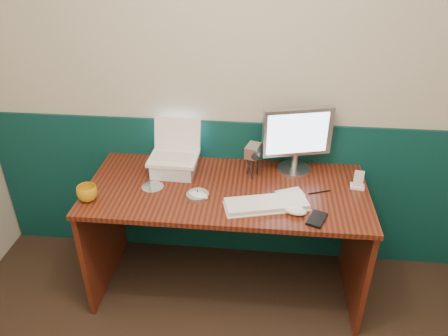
# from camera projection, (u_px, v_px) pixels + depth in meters

# --- Properties ---
(back_wall) EXTENTS (3.50, 0.04, 2.50)m
(back_wall) POSITION_uv_depth(u_px,v_px,m) (259.00, 83.00, 2.53)
(back_wall) COLOR beige
(back_wall) RESTS_ON ground
(wainscot) EXTENTS (3.48, 0.02, 1.00)m
(wainscot) POSITION_uv_depth(u_px,v_px,m) (254.00, 192.00, 2.90)
(wainscot) COLOR #073334
(wainscot) RESTS_ON ground
(desk) EXTENTS (1.60, 0.70, 0.75)m
(desk) POSITION_uv_depth(u_px,v_px,m) (226.00, 239.00, 2.67)
(desk) COLOR #39130A
(desk) RESTS_ON ground
(laptop_riser) EXTENTS (0.25, 0.21, 0.09)m
(laptop_riser) POSITION_uv_depth(u_px,v_px,m) (174.00, 166.00, 2.61)
(laptop_riser) COLOR silver
(laptop_riser) RESTS_ON desk
(laptop) EXTENTS (0.29, 0.22, 0.24)m
(laptop) POSITION_uv_depth(u_px,v_px,m) (172.00, 143.00, 2.53)
(laptop) COLOR white
(laptop) RESTS_ON laptop_riser
(monitor) EXTENTS (0.42, 0.22, 0.41)m
(monitor) POSITION_uv_depth(u_px,v_px,m) (296.00, 140.00, 2.55)
(monitor) COLOR #ACACB1
(monitor) RESTS_ON desk
(keyboard) EXTENTS (0.46, 0.25, 0.03)m
(keyboard) POSITION_uv_depth(u_px,v_px,m) (266.00, 204.00, 2.32)
(keyboard) COLOR white
(keyboard) RESTS_ON desk
(mouse_right) EXTENTS (0.14, 0.10, 0.04)m
(mouse_right) POSITION_uv_depth(u_px,v_px,m) (295.00, 210.00, 2.26)
(mouse_right) COLOR white
(mouse_right) RESTS_ON desk
(mouse_left) EXTENTS (0.13, 0.11, 0.04)m
(mouse_left) POSITION_uv_depth(u_px,v_px,m) (198.00, 195.00, 2.39)
(mouse_left) COLOR white
(mouse_left) RESTS_ON desk
(mug) EXTENTS (0.14, 0.14, 0.09)m
(mug) POSITION_uv_depth(u_px,v_px,m) (87.00, 193.00, 2.36)
(mug) COLOR #CC9013
(mug) RESTS_ON desk
(camcorder) EXTENTS (0.13, 0.16, 0.21)m
(camcorder) POSITION_uv_depth(u_px,v_px,m) (253.00, 160.00, 2.55)
(camcorder) COLOR #B4B4B9
(camcorder) RESTS_ON desk
(cd_spindle) EXTENTS (0.12, 0.12, 0.03)m
(cd_spindle) POSITION_uv_depth(u_px,v_px,m) (198.00, 196.00, 2.39)
(cd_spindle) COLOR silver
(cd_spindle) RESTS_ON desk
(cd_loose_a) EXTENTS (0.12, 0.12, 0.00)m
(cd_loose_a) POSITION_uv_depth(u_px,v_px,m) (153.00, 187.00, 2.49)
(cd_loose_a) COLOR silver
(cd_loose_a) RESTS_ON desk
(pen) EXTENTS (0.12, 0.05, 0.01)m
(pen) POSITION_uv_depth(u_px,v_px,m) (319.00, 192.00, 2.44)
(pen) COLOR black
(pen) RESTS_ON desk
(papers) EXTENTS (0.17, 0.15, 0.00)m
(papers) POSITION_uv_depth(u_px,v_px,m) (290.00, 193.00, 2.43)
(papers) COLOR silver
(papers) RESTS_ON desk
(dock) EXTENTS (0.09, 0.07, 0.01)m
(dock) POSITION_uv_depth(u_px,v_px,m) (357.00, 186.00, 2.48)
(dock) COLOR white
(dock) RESTS_ON desk
(music_player) EXTENTS (0.06, 0.03, 0.09)m
(music_player) POSITION_uv_depth(u_px,v_px,m) (359.00, 178.00, 2.46)
(music_player) COLOR white
(music_player) RESTS_ON dock
(pda) EXTENTS (0.12, 0.15, 0.02)m
(pda) POSITION_uv_depth(u_px,v_px,m) (317.00, 219.00, 2.22)
(pda) COLOR black
(pda) RESTS_ON desk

